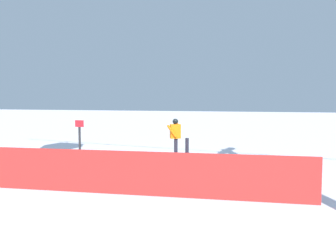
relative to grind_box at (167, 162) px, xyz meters
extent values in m
plane|color=white|center=(0.00, 0.00, -0.26)|extent=(120.00, 120.00, 0.00)
cube|color=#1A232B|center=(0.00, 0.00, 0.01)|extent=(6.09, 0.91, 0.53)
cube|color=blue|center=(0.00, 0.00, -0.13)|extent=(6.10, 0.92, 0.13)
cube|color=#87969F|center=(0.00, 0.00, 0.29)|extent=(6.10, 0.97, 0.04)
cube|color=#B83081|center=(-0.57, -0.03, 0.32)|extent=(1.49, 0.91, 0.01)
cylinder|color=#22212C|center=(-0.37, 0.07, 0.64)|extent=(0.19, 0.19, 0.63)
cylinder|color=#22212C|center=(-0.78, -0.13, 0.64)|extent=(0.19, 0.19, 0.63)
cube|color=orange|center=(-0.35, 0.08, 1.23)|extent=(0.46, 0.39, 0.56)
sphere|color=black|center=(-0.35, 0.08, 1.62)|extent=(0.22, 0.22, 0.22)
cylinder|color=orange|center=(-0.26, 0.30, 1.26)|extent=(0.39, 0.25, 0.50)
cylinder|color=orange|center=(-0.37, -0.12, 1.26)|extent=(0.14, 0.13, 0.55)
cube|color=red|center=(0.00, 4.09, 0.38)|extent=(10.31, 0.63, 1.28)
cylinder|color=#262628|center=(4.17, -0.63, 0.50)|extent=(0.10, 0.10, 1.52)
cube|color=red|center=(4.17, -0.63, 1.41)|extent=(0.40, 0.04, 0.30)
camera|label=1|loc=(-3.60, 13.79, 2.55)|focal=38.68mm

